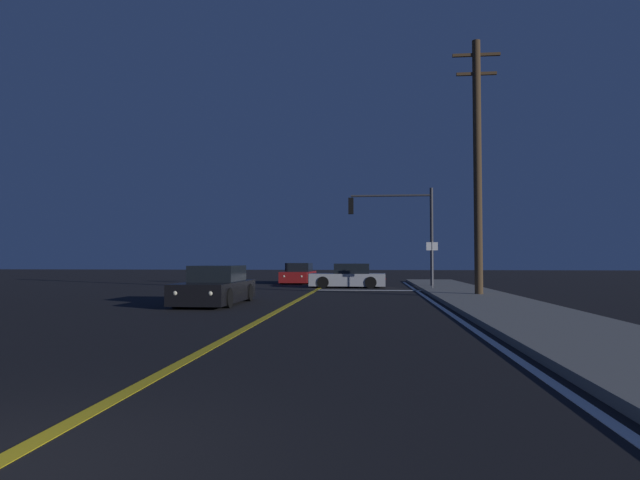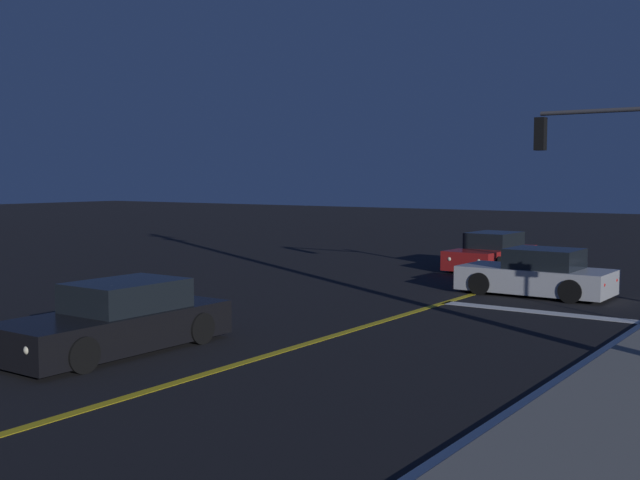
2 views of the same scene
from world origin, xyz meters
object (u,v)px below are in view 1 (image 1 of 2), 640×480
(car_distant_tail_red, at_px, (299,274))
(utility_pole_right, at_px, (477,164))
(traffic_signal_near_right, at_px, (400,220))
(car_mid_block_black, at_px, (216,287))
(car_following_oncoming_silver, at_px, (349,277))
(street_sign_corner, at_px, (432,258))

(car_distant_tail_red, height_order, utility_pole_right, utility_pole_right)
(car_distant_tail_red, bearing_deg, traffic_signal_near_right, 140.31)
(car_mid_block_black, xyz_separation_m, car_distant_tail_red, (0.61, 16.84, -0.00))
(car_mid_block_black, bearing_deg, traffic_signal_near_right, -121.72)
(car_mid_block_black, distance_m, car_distant_tail_red, 16.85)
(car_following_oncoming_silver, bearing_deg, car_distant_tail_red, 34.99)
(car_following_oncoming_silver, distance_m, traffic_signal_near_right, 4.24)
(car_following_oncoming_silver, relative_size, traffic_signal_near_right, 0.77)
(car_distant_tail_red, height_order, car_following_oncoming_silver, same)
(car_following_oncoming_silver, height_order, utility_pole_right, utility_pole_right)
(car_distant_tail_red, distance_m, utility_pole_right, 16.44)
(traffic_signal_near_right, height_order, street_sign_corner, traffic_signal_near_right)
(street_sign_corner, bearing_deg, traffic_signal_near_right, 116.87)
(car_mid_block_black, distance_m, car_following_oncoming_silver, 12.36)
(utility_pole_right, bearing_deg, traffic_signal_near_right, 111.81)
(utility_pole_right, bearing_deg, street_sign_corner, 108.26)
(car_following_oncoming_silver, xyz_separation_m, utility_pole_right, (5.65, -7.49, 4.94))
(car_mid_block_black, relative_size, utility_pole_right, 0.44)
(traffic_signal_near_right, relative_size, street_sign_corner, 2.23)
(car_mid_block_black, bearing_deg, street_sign_corner, -134.79)
(car_mid_block_black, distance_m, traffic_signal_near_right, 13.56)
(car_mid_block_black, height_order, utility_pole_right, utility_pole_right)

